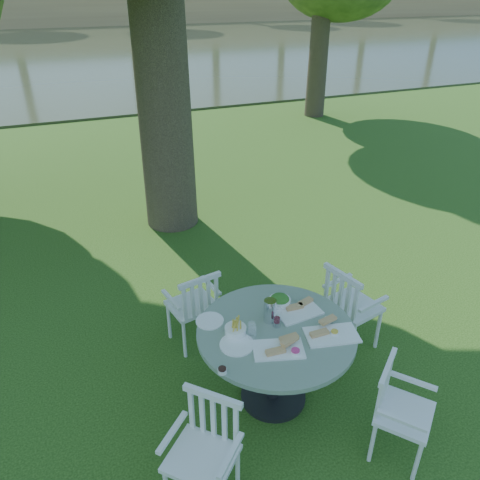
% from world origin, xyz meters
% --- Properties ---
extents(ground, '(140.00, 140.00, 0.00)m').
position_xyz_m(ground, '(0.00, 0.00, 0.00)').
color(ground, '#16380B').
rests_on(ground, ground).
extents(table, '(1.27, 1.27, 0.75)m').
position_xyz_m(table, '(-0.21, -1.11, 0.59)').
color(table, black).
rests_on(table, ground).
extents(chair_ne, '(0.52, 0.54, 0.90)m').
position_xyz_m(chair_ne, '(0.70, -0.77, 0.53)').
color(chair_ne, silver).
rests_on(chair_ne, ground).
extents(chair_nw, '(0.50, 0.48, 0.84)m').
position_xyz_m(chair_nw, '(-0.62, -0.22, 0.50)').
color(chair_nw, silver).
rests_on(chair_nw, ground).
extents(chair_sw, '(0.58, 0.58, 0.84)m').
position_xyz_m(chair_sw, '(-0.99, -1.69, 0.49)').
color(chair_sw, silver).
rests_on(chair_sw, ground).
extents(chair_se, '(0.56, 0.55, 0.81)m').
position_xyz_m(chair_se, '(0.39, -1.88, 0.48)').
color(chair_se, silver).
rests_on(chair_se, ground).
extents(tableware, '(1.19, 0.80, 0.20)m').
position_xyz_m(tableware, '(-0.23, -1.07, 0.79)').
color(tableware, white).
rests_on(tableware, table).
extents(river, '(100.00, 28.00, 0.12)m').
position_xyz_m(river, '(0.00, 23.00, 0.00)').
color(river, '#2E351F').
rests_on(river, ground).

